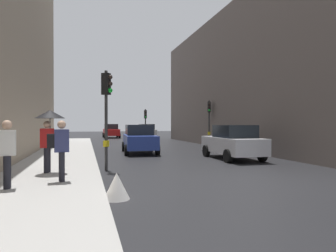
% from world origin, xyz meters
% --- Properties ---
extents(ground_plane, '(120.00, 120.00, 0.00)m').
position_xyz_m(ground_plane, '(0.00, 0.00, 0.00)').
color(ground_plane, black).
extents(sidewalk_kerb, '(3.30, 40.00, 0.16)m').
position_xyz_m(sidewalk_kerb, '(-6.30, 6.00, 0.08)').
color(sidewalk_kerb, '#A8A5A0').
rests_on(sidewalk_kerb, ground).
extents(building_facade_right, '(12.00, 26.70, 10.34)m').
position_xyz_m(building_facade_right, '(10.65, 11.80, 5.17)').
color(building_facade_right, '#5B514C').
rests_on(building_facade_right, ground).
extents(traffic_light_mid_street, '(0.32, 0.45, 3.67)m').
position_xyz_m(traffic_light_mid_street, '(4.35, 13.16, 2.53)').
color(traffic_light_mid_street, '#2D2D2D').
rests_on(traffic_light_mid_street, ground).
extents(traffic_light_near_right, '(0.44, 0.39, 3.91)m').
position_xyz_m(traffic_light_near_right, '(-4.33, 3.16, 2.69)').
color(traffic_light_near_right, '#2D2D2D').
rests_on(traffic_light_near_right, ground).
extents(traffic_light_far_median, '(0.25, 0.43, 3.28)m').
position_xyz_m(traffic_light_far_median, '(0.69, 20.72, 2.26)').
color(traffic_light_far_median, '#2D2D2D').
rests_on(traffic_light_far_median, ground).
extents(car_blue_van, '(2.24, 4.31, 1.76)m').
position_xyz_m(car_blue_van, '(-1.90, 9.56, 0.88)').
color(car_blue_van, navy).
rests_on(car_blue_van, ground).
extents(car_white_compact, '(2.11, 4.25, 1.76)m').
position_xyz_m(car_white_compact, '(1.83, 26.01, 0.88)').
color(car_white_compact, silver).
rests_on(car_white_compact, ground).
extents(car_red_sedan, '(2.04, 4.21, 1.76)m').
position_xyz_m(car_red_sedan, '(-1.98, 29.72, 0.88)').
color(car_red_sedan, red).
rests_on(car_red_sedan, ground).
extents(car_silver_hatchback, '(2.08, 4.23, 1.76)m').
position_xyz_m(car_silver_hatchback, '(2.19, 5.15, 0.88)').
color(car_silver_hatchback, '#BCBCC1').
rests_on(car_silver_hatchback, ground).
extents(pedestrian_with_umbrella, '(1.00, 1.00, 2.14)m').
position_xyz_m(pedestrian_with_umbrella, '(-6.33, 2.20, 1.84)').
color(pedestrian_with_umbrella, black).
rests_on(pedestrian_with_umbrella, sidewalk_kerb).
extents(pedestrian_with_grey_backpack, '(0.63, 0.37, 1.77)m').
position_xyz_m(pedestrian_with_grey_backpack, '(-5.85, 0.48, 1.16)').
color(pedestrian_with_grey_backpack, black).
rests_on(pedestrian_with_grey_backpack, sidewalk_kerb).
extents(pedestrian_with_black_backpack, '(0.62, 0.36, 1.77)m').
position_xyz_m(pedestrian_with_black_backpack, '(-7.14, -0.15, 1.16)').
color(pedestrian_with_black_backpack, black).
rests_on(pedestrian_with_black_backpack, sidewalk_kerb).
extents(warning_sign_triangle, '(0.64, 0.64, 0.65)m').
position_xyz_m(warning_sign_triangle, '(-4.40, -1.41, 0.33)').
color(warning_sign_triangle, silver).
rests_on(warning_sign_triangle, ground).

